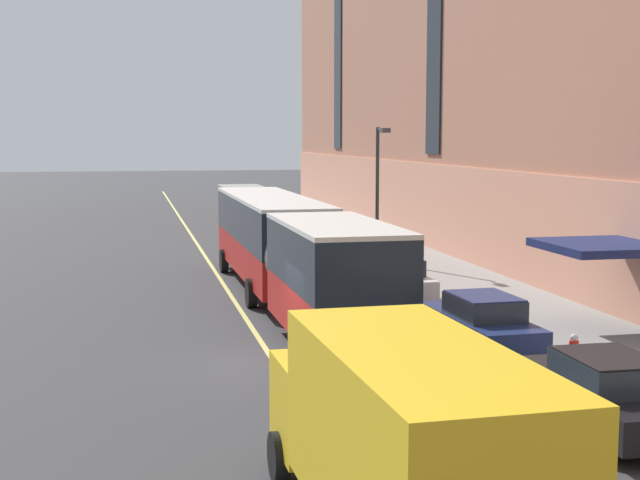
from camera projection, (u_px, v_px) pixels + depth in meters
ground_plane at (273, 365)px, 22.62m from camera, size 260.00×260.00×0.00m
sidewalk at (551, 322)px, 27.44m from camera, size 4.69×160.00×0.15m
city_bus at (288, 247)px, 30.15m from camera, size 3.01×20.21×3.52m
parked_car_white_0 at (394, 278)px, 31.56m from camera, size 2.01×4.62×1.56m
parked_car_black_1 at (603, 392)px, 17.46m from camera, size 2.01×4.73×1.56m
parked_car_black_3 at (302, 229)px, 48.14m from camera, size 2.09×4.71×1.56m
parked_car_darkgray_4 at (278, 216)px, 56.21m from camera, size 2.00×4.31×1.56m
parked_car_navy_6 at (481, 322)px, 24.03m from camera, size 2.06×4.84×1.56m
box_truck at (400, 435)px, 11.99m from camera, size 2.50×7.60×3.12m
street_lamp at (379, 179)px, 39.48m from camera, size 0.36×1.48×6.02m
fire_hydrant at (574, 349)px, 22.24m from camera, size 0.42×0.24×0.72m
lane_centerline at (259, 338)px, 25.55m from camera, size 0.16×140.00×0.01m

